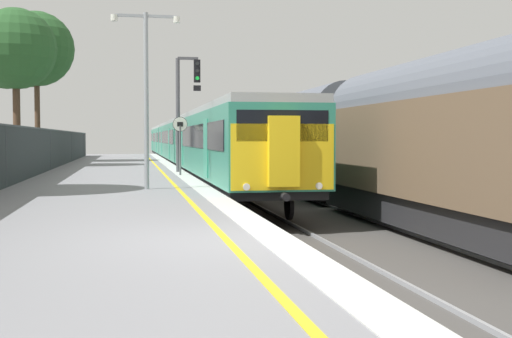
{
  "coord_description": "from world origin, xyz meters",
  "views": [
    {
      "loc": [
        -1.74,
        -9.85,
        1.51
      ],
      "look_at": [
        1.5,
        7.58,
        0.7
      ],
      "focal_mm": 47.65,
      "sensor_mm": 36.0,
      "label": 1
    }
  ],
  "objects_px": {
    "freight_train_adjacent_track": "(272,138)",
    "speed_limit_sign": "(180,138)",
    "commuter_train_at_platform": "(185,141)",
    "background_tree_left": "(13,52)",
    "background_tree_right": "(34,52)",
    "platform_lamp_mid": "(146,84)",
    "signal_gantry": "(184,100)"
  },
  "relations": [
    {
      "from": "freight_train_adjacent_track",
      "to": "commuter_train_at_platform",
      "type": "bearing_deg",
      "value": 109.95
    },
    {
      "from": "freight_train_adjacent_track",
      "to": "speed_limit_sign",
      "type": "xyz_separation_m",
      "value": [
        -5.85,
        -9.89,
        0.03
      ]
    },
    {
      "from": "freight_train_adjacent_track",
      "to": "signal_gantry",
      "type": "xyz_separation_m",
      "value": [
        -5.48,
        -7.26,
        1.67
      ]
    },
    {
      "from": "background_tree_right",
      "to": "commuter_train_at_platform",
      "type": "bearing_deg",
      "value": 20.0
    },
    {
      "from": "freight_train_adjacent_track",
      "to": "background_tree_right",
      "type": "bearing_deg",
      "value": 151.41
    },
    {
      "from": "speed_limit_sign",
      "to": "signal_gantry",
      "type": "bearing_deg",
      "value": 82.01
    },
    {
      "from": "background_tree_right",
      "to": "platform_lamp_mid",
      "type": "bearing_deg",
      "value": -75.45
    },
    {
      "from": "speed_limit_sign",
      "to": "background_tree_right",
      "type": "bearing_deg",
      "value": 114.42
    },
    {
      "from": "commuter_train_at_platform",
      "to": "background_tree_left",
      "type": "relative_size",
      "value": 7.6
    },
    {
      "from": "freight_train_adjacent_track",
      "to": "platform_lamp_mid",
      "type": "distance_m",
      "value": 18.69
    },
    {
      "from": "signal_gantry",
      "to": "background_tree_left",
      "type": "relative_size",
      "value": 0.61
    },
    {
      "from": "speed_limit_sign",
      "to": "background_tree_right",
      "type": "height_order",
      "value": "background_tree_right"
    },
    {
      "from": "platform_lamp_mid",
      "to": "commuter_train_at_platform",
      "type": "bearing_deg",
      "value": 83.2
    },
    {
      "from": "speed_limit_sign",
      "to": "background_tree_right",
      "type": "xyz_separation_m",
      "value": [
        -7.89,
        17.38,
        5.39
      ]
    },
    {
      "from": "signal_gantry",
      "to": "background_tree_right",
      "type": "bearing_deg",
      "value": 119.25
    },
    {
      "from": "background_tree_right",
      "to": "speed_limit_sign",
      "type": "bearing_deg",
      "value": -65.58
    },
    {
      "from": "background_tree_left",
      "to": "background_tree_right",
      "type": "height_order",
      "value": "background_tree_right"
    },
    {
      "from": "speed_limit_sign",
      "to": "platform_lamp_mid",
      "type": "bearing_deg",
      "value": -101.83
    },
    {
      "from": "freight_train_adjacent_track",
      "to": "background_tree_left",
      "type": "relative_size",
      "value": 6.73
    },
    {
      "from": "signal_gantry",
      "to": "background_tree_right",
      "type": "relative_size",
      "value": 0.54
    },
    {
      "from": "commuter_train_at_platform",
      "to": "signal_gantry",
      "type": "bearing_deg",
      "value": -94.61
    },
    {
      "from": "platform_lamp_mid",
      "to": "background_tree_right",
      "type": "bearing_deg",
      "value": 104.55
    },
    {
      "from": "commuter_train_at_platform",
      "to": "speed_limit_sign",
      "type": "height_order",
      "value": "commuter_train_at_platform"
    },
    {
      "from": "speed_limit_sign",
      "to": "freight_train_adjacent_track",
      "type": "bearing_deg",
      "value": 59.4
    },
    {
      "from": "commuter_train_at_platform",
      "to": "background_tree_left",
      "type": "bearing_deg",
      "value": -133.13
    },
    {
      "from": "commuter_train_at_platform",
      "to": "background_tree_left",
      "type": "height_order",
      "value": "background_tree_left"
    },
    {
      "from": "platform_lamp_mid",
      "to": "background_tree_right",
      "type": "height_order",
      "value": "background_tree_right"
    },
    {
      "from": "signal_gantry",
      "to": "background_tree_left",
      "type": "xyz_separation_m",
      "value": [
        -8.39,
        7.76,
        2.88
      ]
    },
    {
      "from": "freight_train_adjacent_track",
      "to": "speed_limit_sign",
      "type": "distance_m",
      "value": 11.49
    },
    {
      "from": "signal_gantry",
      "to": "background_tree_right",
      "type": "height_order",
      "value": "background_tree_right"
    },
    {
      "from": "commuter_train_at_platform",
      "to": "platform_lamp_mid",
      "type": "bearing_deg",
      "value": -96.8
    },
    {
      "from": "speed_limit_sign",
      "to": "platform_lamp_mid",
      "type": "xyz_separation_m",
      "value": [
        -1.51,
        -7.21,
        1.56
      ]
    }
  ]
}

